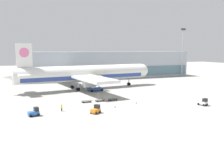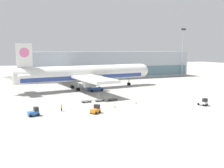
# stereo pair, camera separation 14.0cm
# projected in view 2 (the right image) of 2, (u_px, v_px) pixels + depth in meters

# --- Properties ---
(ground_plane) EXTENTS (400.00, 400.00, 0.00)m
(ground_plane) POSITION_uv_depth(u_px,v_px,m) (138.00, 105.00, 67.31)
(ground_plane) COLOR #9E9B93
(terminal_building) EXTENTS (90.00, 18.20, 14.00)m
(terminal_building) POSITION_uv_depth(u_px,v_px,m) (108.00, 65.00, 134.20)
(terminal_building) COLOR #9EA8B2
(terminal_building) RESTS_ON ground_plane
(light_mast) EXTENTS (2.80, 0.50, 26.64)m
(light_mast) POSITION_uv_depth(u_px,v_px,m) (183.00, 49.00, 138.28)
(light_mast) COLOR #9EA0A5
(light_mast) RESTS_ON ground_plane
(airplane_main) EXTENTS (57.95, 48.62, 17.00)m
(airplane_main) POSITION_uv_depth(u_px,v_px,m) (83.00, 74.00, 94.20)
(airplane_main) COLOR white
(airplane_main) RESTS_ON ground_plane
(scissor_lift_loader) EXTENTS (5.53, 3.92, 5.46)m
(scissor_lift_loader) POSITION_uv_depth(u_px,v_px,m) (95.00, 85.00, 90.31)
(scissor_lift_loader) COLOR #284C99
(scissor_lift_loader) RESTS_ON ground_plane
(baggage_tug_foreground) EXTENTS (2.80, 2.65, 2.00)m
(baggage_tug_foreground) POSITION_uv_depth(u_px,v_px,m) (96.00, 110.00, 58.54)
(baggage_tug_foreground) COLOR orange
(baggage_tug_foreground) RESTS_ON ground_plane
(baggage_tug_mid) EXTENTS (2.17, 2.73, 2.00)m
(baggage_tug_mid) POSITION_uv_depth(u_px,v_px,m) (203.00, 102.00, 66.77)
(baggage_tug_mid) COLOR silver
(baggage_tug_mid) RESTS_ON ground_plane
(baggage_tug_far) EXTENTS (2.69, 2.08, 2.00)m
(baggage_tug_far) POSITION_uv_depth(u_px,v_px,m) (34.00, 112.00, 56.08)
(baggage_tug_far) COLOR #2D66B7
(baggage_tug_far) RESTS_ON ground_plane
(baggage_dolly_lead) EXTENTS (3.75, 1.69, 0.48)m
(baggage_dolly_lead) POSITION_uv_depth(u_px,v_px,m) (86.00, 101.00, 70.87)
(baggage_dolly_lead) COLOR #56565B
(baggage_dolly_lead) RESTS_ON ground_plane
(baggage_dolly_second) EXTENTS (3.75, 1.69, 0.48)m
(baggage_dolly_second) POSITION_uv_depth(u_px,v_px,m) (100.00, 100.00, 72.34)
(baggage_dolly_second) COLOR #56565B
(baggage_dolly_second) RESTS_ON ground_plane
(baggage_dolly_third) EXTENTS (3.75, 1.69, 0.48)m
(baggage_dolly_third) POSITION_uv_depth(u_px,v_px,m) (113.00, 99.00, 73.78)
(baggage_dolly_third) COLOR #56565B
(baggage_dolly_third) RESTS_ON ground_plane
(ground_crew_near) EXTENTS (0.46, 0.40, 1.75)m
(ground_crew_near) POSITION_uv_depth(u_px,v_px,m) (61.00, 107.00, 60.52)
(ground_crew_near) COLOR black
(ground_crew_near) RESTS_ON ground_plane
(traffic_cone_near) EXTENTS (0.40, 0.40, 0.69)m
(traffic_cone_near) POSITION_uv_depth(u_px,v_px,m) (136.00, 102.00, 69.40)
(traffic_cone_near) COLOR black
(traffic_cone_near) RESTS_ON ground_plane
(traffic_cone_far) EXTENTS (0.40, 0.40, 0.57)m
(traffic_cone_far) POSITION_uv_depth(u_px,v_px,m) (115.00, 106.00, 64.69)
(traffic_cone_far) COLOR black
(traffic_cone_far) RESTS_ON ground_plane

